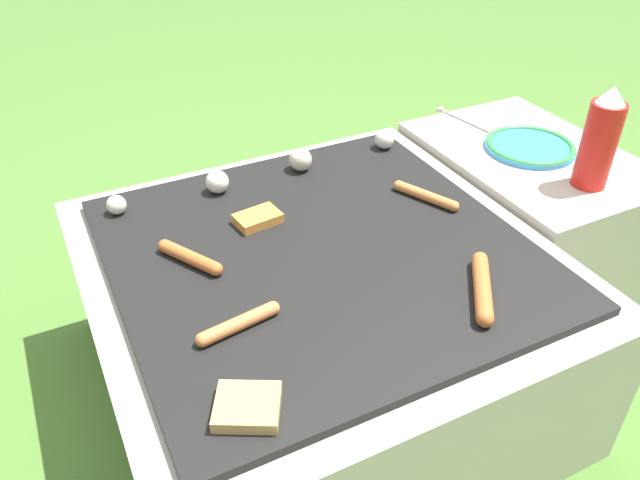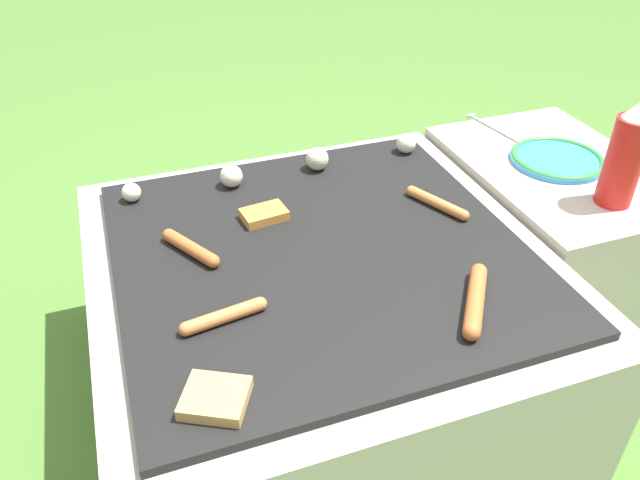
# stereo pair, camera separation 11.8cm
# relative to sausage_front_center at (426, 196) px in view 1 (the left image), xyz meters

# --- Properties ---
(ground_plane) EXTENTS (14.00, 14.00, 0.00)m
(ground_plane) POSITION_rel_sausage_front_center_xyz_m (-0.28, -0.06, -0.39)
(ground_plane) COLOR #47702D
(grill) EXTENTS (0.87, 0.87, 0.38)m
(grill) POSITION_rel_sausage_front_center_xyz_m (-0.28, -0.06, -0.20)
(grill) COLOR #B2AA9E
(grill) RESTS_ON ground_plane
(side_ledge) EXTENTS (0.41, 0.58, 0.38)m
(side_ledge) POSITION_rel_sausage_front_center_xyz_m (0.37, 0.07, -0.20)
(side_ledge) COLOR #B2AA9E
(side_ledge) RESTS_ON ground_plane
(sausage_mid_left) EXTENTS (0.09, 0.14, 0.03)m
(sausage_mid_left) POSITION_rel_sausage_front_center_xyz_m (-0.52, 0.01, 0.00)
(sausage_mid_left) COLOR #B7602D
(sausage_mid_left) RESTS_ON grill
(sausage_back_center) EXTENTS (0.12, 0.16, 0.03)m
(sausage_back_center) POSITION_rel_sausage_front_center_xyz_m (-0.09, -0.30, 0.00)
(sausage_back_center) COLOR #B7602D
(sausage_back_center) RESTS_ON grill
(sausage_front_center) EXTENTS (0.08, 0.15, 0.02)m
(sausage_front_center) POSITION_rel_sausage_front_center_xyz_m (0.00, 0.00, 0.00)
(sausage_front_center) COLOR #C6753D
(sausage_front_center) RESTS_ON grill
(sausage_back_right) EXTENTS (0.15, 0.04, 0.02)m
(sausage_back_right) POSITION_rel_sausage_front_center_xyz_m (-0.50, -0.20, 0.00)
(sausage_back_right) COLOR #C6753D
(sausage_back_right) RESTS_ON grill
(bread_slice_right) EXTENTS (0.10, 0.07, 0.02)m
(bread_slice_right) POSITION_rel_sausage_front_center_xyz_m (-0.36, 0.08, -0.00)
(bread_slice_right) COLOR #D18438
(bread_slice_right) RESTS_ON grill
(bread_slice_center) EXTENTS (0.12, 0.11, 0.02)m
(bread_slice_center) POSITION_rel_sausage_front_center_xyz_m (-0.55, -0.36, -0.00)
(bread_slice_center) COLOR tan
(bread_slice_center) RESTS_ON grill
(mushroom_row) EXTENTS (0.70, 0.07, 0.05)m
(mushroom_row) POSITION_rel_sausage_front_center_xyz_m (-0.25, 0.24, 0.01)
(mushroom_row) COLOR silver
(mushroom_row) RESTS_ON grill
(plate_colorful) EXTENTS (0.22, 0.22, 0.02)m
(plate_colorful) POSITION_rel_sausage_front_center_xyz_m (0.37, 0.08, -0.00)
(plate_colorful) COLOR #338CCC
(plate_colorful) RESTS_ON side_ledge
(condiment_bottle) EXTENTS (0.08, 0.08, 0.23)m
(condiment_bottle) POSITION_rel_sausage_front_center_xyz_m (0.36, -0.11, 0.10)
(condiment_bottle) COLOR red
(condiment_bottle) RESTS_ON side_ledge
(fork_utensil) EXTENTS (0.05, 0.22, 0.01)m
(fork_utensil) POSITION_rel_sausage_front_center_xyz_m (0.33, 0.29, -0.01)
(fork_utensil) COLOR silver
(fork_utensil) RESTS_ON side_ledge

